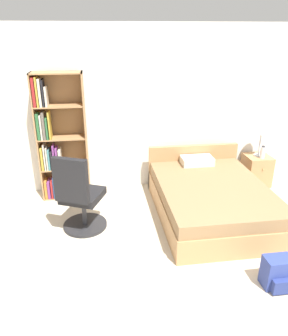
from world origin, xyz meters
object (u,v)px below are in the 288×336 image
(bed, at_px, (210,198))
(water_bottle, at_px, (263,152))
(nightstand, at_px, (256,170))
(table_lamp, at_px, (262,130))
(office_chair, at_px, (80,198))
(bookshelf, at_px, (56,138))
(backpack_blue, at_px, (279,273))

(bed, distance_m, water_bottle, 1.41)
(nightstand, bearing_deg, water_bottle, -85.13)
(nightstand, bearing_deg, table_lamp, 89.04)
(office_chair, height_order, water_bottle, office_chair)
(bookshelf, bearing_deg, office_chair, -71.38)
(office_chair, bearing_deg, bookshelf, 108.62)
(nightstand, distance_m, backpack_blue, 2.56)
(bed, height_order, water_bottle, bed)
(water_bottle, bearing_deg, backpack_blue, -111.68)
(bookshelf, xyz_separation_m, bed, (2.18, -0.89, -0.72))
(bookshelf, bearing_deg, nightstand, -0.43)
(bookshelf, height_order, table_lamp, bookshelf)
(water_bottle, bearing_deg, table_lamp, 94.39)
(water_bottle, relative_size, backpack_blue, 0.63)
(bed, xyz_separation_m, nightstand, (1.13, 0.86, 0.00))
(bed, height_order, office_chair, office_chair)
(office_chair, relative_size, nightstand, 2.12)
(bookshelf, height_order, water_bottle, bookshelf)
(office_chair, xyz_separation_m, nightstand, (2.95, 1.04, -0.22))
(bed, xyz_separation_m, office_chair, (-1.82, -0.18, 0.22))
(nightstand, bearing_deg, bookshelf, 179.57)
(table_lamp, xyz_separation_m, water_bottle, (0.01, -0.12, -0.34))
(nightstand, xyz_separation_m, table_lamp, (0.00, 0.01, 0.70))
(nightstand, height_order, table_lamp, table_lamp)
(bookshelf, relative_size, office_chair, 1.77)
(bed, bearing_deg, water_bottle, 33.66)
(office_chair, height_order, table_lamp, office_chair)
(bed, relative_size, backpack_blue, 5.96)
(bookshelf, xyz_separation_m, table_lamp, (3.31, -0.02, -0.02))
(table_lamp, bearing_deg, office_chair, -160.39)
(office_chair, distance_m, nightstand, 3.14)
(water_bottle, bearing_deg, office_chair, -162.47)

